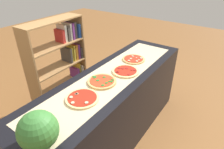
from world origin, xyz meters
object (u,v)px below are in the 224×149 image
(watermelon, at_px, (38,130))
(bookshelf, at_px, (65,62))
(pizza_mushroom_0, at_px, (82,98))
(pizza_pepperoni_2, at_px, (125,71))
(pizza_mushroom_3, at_px, (134,59))
(pizza_spinach_1, at_px, (102,81))

(watermelon, distance_m, bookshelf, 1.75)
(pizza_mushroom_0, bearing_deg, pizza_pepperoni_2, -4.72)
(bookshelf, bearing_deg, watermelon, -136.99)
(watermelon, xyz_separation_m, bookshelf, (1.25, 1.17, -0.36))
(pizza_mushroom_3, height_order, bookshelf, bookshelf)
(pizza_mushroom_0, distance_m, bookshelf, 1.30)
(bookshelf, bearing_deg, pizza_spinach_1, -111.96)
(pizza_pepperoni_2, height_order, watermelon, watermelon)
(pizza_mushroom_0, xyz_separation_m, bookshelf, (0.73, 1.05, -0.24))
(pizza_pepperoni_2, bearing_deg, pizza_spinach_1, 165.79)
(pizza_mushroom_0, xyz_separation_m, watermelon, (-0.52, -0.12, 0.12))
(pizza_spinach_1, bearing_deg, pizza_pepperoni_2, -14.21)
(pizza_spinach_1, height_order, pizza_mushroom_3, pizza_spinach_1)
(watermelon, height_order, bookshelf, bookshelf)
(pizza_pepperoni_2, xyz_separation_m, watermelon, (-1.16, -0.07, 0.12))
(pizza_mushroom_3, bearing_deg, pizza_mushroom_0, -178.44)
(bookshelf, bearing_deg, pizza_pepperoni_2, -94.78)
(pizza_mushroom_0, distance_m, pizza_spinach_1, 0.32)
(pizza_mushroom_0, distance_m, pizza_pepperoni_2, 0.64)
(pizza_mushroom_0, height_order, watermelon, watermelon)
(pizza_mushroom_0, relative_size, pizza_spinach_1, 1.02)
(pizza_pepperoni_2, bearing_deg, bookshelf, 85.22)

